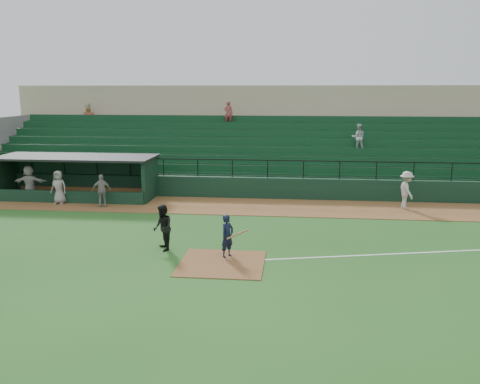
# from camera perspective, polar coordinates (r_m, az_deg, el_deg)

# --- Properties ---
(ground) EXTENTS (90.00, 90.00, 0.00)m
(ground) POSITION_cam_1_polar(r_m,az_deg,el_deg) (19.12, -1.64, -7.09)
(ground) COLOR #20501A
(ground) RESTS_ON ground
(warning_track) EXTENTS (40.00, 4.00, 0.03)m
(warning_track) POSITION_cam_1_polar(r_m,az_deg,el_deg) (26.77, 0.70, -1.64)
(warning_track) COLOR brown
(warning_track) RESTS_ON ground
(home_plate_dirt) EXTENTS (3.00, 3.00, 0.03)m
(home_plate_dirt) POSITION_cam_1_polar(r_m,az_deg,el_deg) (18.18, -2.08, -8.04)
(home_plate_dirt) COLOR brown
(home_plate_dirt) RESTS_ON ground
(foul_line) EXTENTS (17.49, 4.44, 0.01)m
(foul_line) POSITION_cam_1_polar(r_m,az_deg,el_deg) (20.83, 21.35, -6.31)
(foul_line) COLOR white
(foul_line) RESTS_ON ground
(stadium_structure) EXTENTS (38.00, 13.08, 6.40)m
(stadium_structure) POSITION_cam_1_polar(r_m,az_deg,el_deg) (34.71, 2.06, 5.20)
(stadium_structure) COLOR black
(stadium_structure) RESTS_ON ground
(dugout) EXTENTS (8.90, 3.20, 2.42)m
(dugout) POSITION_cam_1_polar(r_m,az_deg,el_deg) (30.49, -17.56, 1.96)
(dugout) COLOR black
(dugout) RESTS_ON ground
(batter_at_plate) EXTENTS (1.12, 0.72, 1.61)m
(batter_at_plate) POSITION_cam_1_polar(r_m,az_deg,el_deg) (18.61, -1.43, -5.01)
(batter_at_plate) COLOR black
(batter_at_plate) RESTS_ON ground
(umpire) EXTENTS (0.98, 1.07, 1.78)m
(umpire) POSITION_cam_1_polar(r_m,az_deg,el_deg) (19.63, -8.71, -4.01)
(umpire) COLOR black
(umpire) RESTS_ON ground
(runner) EXTENTS (0.94, 1.37, 1.95)m
(runner) POSITION_cam_1_polar(r_m,az_deg,el_deg) (27.41, 18.26, 0.21)
(runner) COLOR #ADA8A2
(runner) RESTS_ON warning_track
(dugout_player_a) EXTENTS (1.08, 0.67, 1.72)m
(dugout_player_a) POSITION_cam_1_polar(r_m,az_deg,el_deg) (27.52, -15.36, 0.17)
(dugout_player_a) COLOR gray
(dugout_player_a) RESTS_ON warning_track
(dugout_player_b) EXTENTS (0.93, 0.65, 1.80)m
(dugout_player_b) POSITION_cam_1_polar(r_m,az_deg,el_deg) (28.92, -19.76, 0.52)
(dugout_player_b) COLOR gray
(dugout_player_b) RESTS_ON warning_track
(dugout_player_c) EXTENTS (1.87, 0.71, 1.97)m
(dugout_player_c) POSITION_cam_1_polar(r_m,az_deg,el_deg) (30.31, -22.63, 0.95)
(dugout_player_c) COLOR #A8A39D
(dugout_player_c) RESTS_ON warning_track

